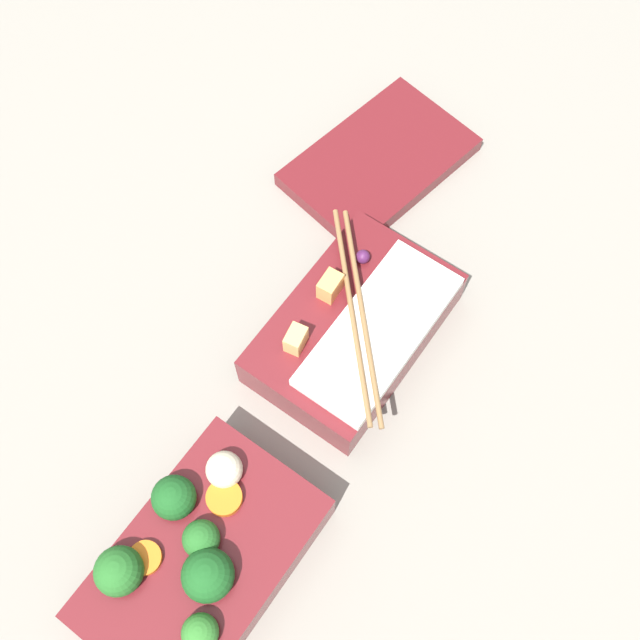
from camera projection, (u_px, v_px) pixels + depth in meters
name	position (u px, v px, depth m)	size (l,w,h in m)	color
ground_plane	(276.00, 450.00, 0.70)	(3.00, 3.00, 0.00)	gray
bento_tray_vegetable	(200.00, 558.00, 0.63)	(0.20, 0.13, 0.08)	maroon
bento_tray_rice	(356.00, 328.00, 0.72)	(0.20, 0.16, 0.07)	maroon
bento_lid	(379.00, 162.00, 0.83)	(0.20, 0.13, 0.02)	maroon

